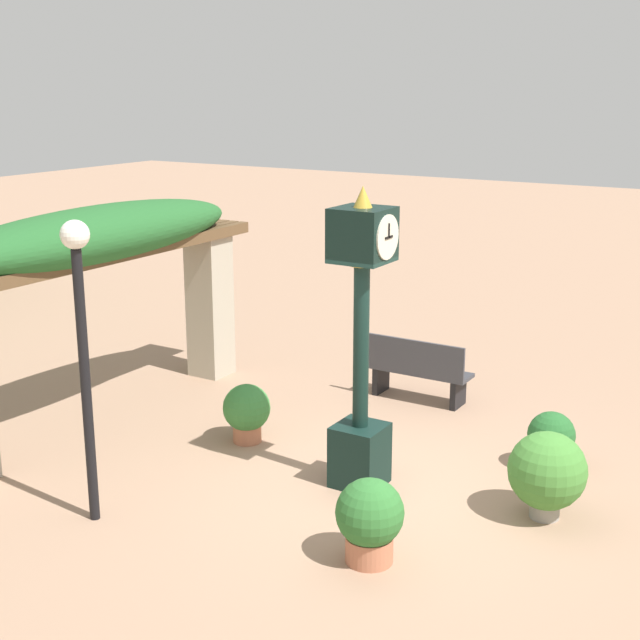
# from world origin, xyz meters

# --- Properties ---
(ground_plane) EXTENTS (60.00, 60.00, 0.00)m
(ground_plane) POSITION_xyz_m (0.00, 0.00, 0.00)
(ground_plane) COLOR #9E7A60
(pedestal_clock) EXTENTS (0.55, 0.60, 3.22)m
(pedestal_clock) POSITION_xyz_m (-0.02, 0.28, 1.56)
(pedestal_clock) COLOR black
(pedestal_clock) RESTS_ON ground
(pergola) EXTENTS (5.43, 1.11, 2.76)m
(pergola) POSITION_xyz_m (0.00, 4.00, 2.11)
(pergola) COLOR #A89E89
(pergola) RESTS_ON ground
(potted_plant_near_left) EXTENTS (0.53, 0.53, 0.67)m
(potted_plant_near_left) POSITION_xyz_m (1.45, -1.35, 0.34)
(potted_plant_near_left) COLOR #B26B4C
(potted_plant_near_left) RESTS_ON ground
(potted_plant_near_right) EXTENTS (0.63, 0.63, 0.80)m
(potted_plant_near_right) POSITION_xyz_m (-1.38, -0.57, 0.42)
(potted_plant_near_right) COLOR #B26B4C
(potted_plant_near_right) RESTS_ON ground
(potted_plant_far_left) EXTENTS (0.58, 0.58, 0.72)m
(potted_plant_far_left) POSITION_xyz_m (0.32, 2.02, 0.39)
(potted_plant_far_left) COLOR #B26B4C
(potted_plant_far_left) RESTS_ON ground
(potted_plant_far_right) EXTENTS (0.78, 0.78, 0.90)m
(potted_plant_far_right) POSITION_xyz_m (0.28, -1.67, 0.49)
(potted_plant_far_right) COLOR gray
(potted_plant_far_right) RESTS_ON ground
(park_bench) EXTENTS (0.42, 1.45, 0.89)m
(park_bench) POSITION_xyz_m (2.68, 0.88, 0.43)
(park_bench) COLOR #38383D
(park_bench) RESTS_ON ground
(lamp_post) EXTENTS (0.28, 0.28, 3.00)m
(lamp_post) POSITION_xyz_m (-2.08, 2.16, 2.01)
(lamp_post) COLOR black
(lamp_post) RESTS_ON ground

